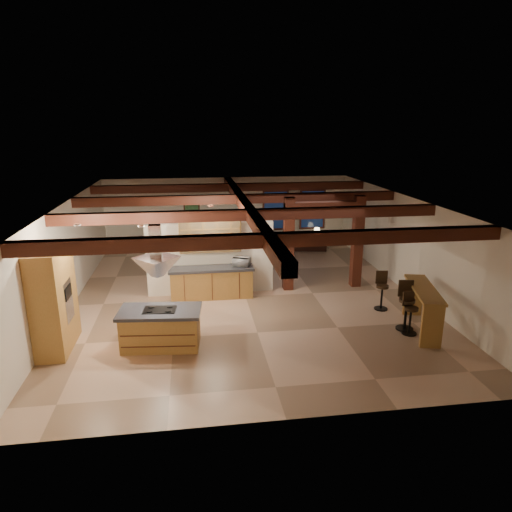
# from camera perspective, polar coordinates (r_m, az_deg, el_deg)

# --- Properties ---
(ground) EXTENTS (12.00, 12.00, 0.00)m
(ground) POSITION_cam_1_polar(r_m,az_deg,el_deg) (13.78, -1.32, -5.11)
(ground) COLOR tan
(ground) RESTS_ON ground
(room_walls) EXTENTS (12.00, 12.00, 12.00)m
(room_walls) POSITION_cam_1_polar(r_m,az_deg,el_deg) (13.23, -1.37, 2.10)
(room_walls) COLOR silver
(room_walls) RESTS_ON ground
(ceiling_beams) EXTENTS (10.00, 12.00, 0.28)m
(ceiling_beams) POSITION_cam_1_polar(r_m,az_deg,el_deg) (13.03, -1.39, 6.28)
(ceiling_beams) COLOR #3D180F
(ceiling_beams) RESTS_ON room_walls
(timber_posts) EXTENTS (2.50, 0.30, 2.90)m
(timber_posts) POSITION_cam_1_polar(r_m,az_deg,el_deg) (14.21, 8.46, 2.84)
(timber_posts) COLOR #3D180F
(timber_posts) RESTS_ON ground
(partition_wall) EXTENTS (3.80, 0.18, 2.20)m
(partition_wall) POSITION_cam_1_polar(r_m,az_deg,el_deg) (13.82, -5.71, -0.29)
(partition_wall) COLOR silver
(partition_wall) RESTS_ON ground
(pantry_cabinet) EXTENTS (0.67, 1.60, 2.40)m
(pantry_cabinet) POSITION_cam_1_polar(r_m,az_deg,el_deg) (11.29, -23.95, -4.96)
(pantry_cabinet) COLOR #A06E33
(pantry_cabinet) RESTS_ON ground
(back_counter) EXTENTS (2.50, 0.66, 0.94)m
(back_counter) POSITION_cam_1_polar(r_m,az_deg,el_deg) (13.64, -5.57, -3.27)
(back_counter) COLOR #A06E33
(back_counter) RESTS_ON ground
(upper_display_cabinet) EXTENTS (1.80, 0.36, 0.95)m
(upper_display_cabinet) POSITION_cam_1_polar(r_m,az_deg,el_deg) (13.44, -5.77, 2.55)
(upper_display_cabinet) COLOR #A06E33
(upper_display_cabinet) RESTS_ON partition_wall
(range_hood) EXTENTS (1.10, 1.10, 1.40)m
(range_hood) POSITION_cam_1_polar(r_m,az_deg,el_deg) (10.42, -12.23, -2.20)
(range_hood) COLOR silver
(range_hood) RESTS_ON room_walls
(back_windows) EXTENTS (2.70, 0.07, 1.70)m
(back_windows) POSITION_cam_1_polar(r_m,az_deg,el_deg) (19.49, 4.78, 5.78)
(back_windows) COLOR #3D180F
(back_windows) RESTS_ON room_walls
(framed_art) EXTENTS (0.65, 0.05, 0.85)m
(framed_art) POSITION_cam_1_polar(r_m,az_deg,el_deg) (18.97, -8.05, 6.01)
(framed_art) COLOR #3D180F
(framed_art) RESTS_ON room_walls
(recessed_cans) EXTENTS (3.16, 2.46, 0.03)m
(recessed_cans) POSITION_cam_1_polar(r_m,az_deg,el_deg) (11.07, -13.36, 4.64)
(recessed_cans) COLOR silver
(recessed_cans) RESTS_ON room_walls
(kitchen_island) EXTENTS (1.95, 1.17, 0.93)m
(kitchen_island) POSITION_cam_1_polar(r_m,az_deg,el_deg) (10.90, -11.82, -8.78)
(kitchen_island) COLOR #A06E33
(kitchen_island) RESTS_ON ground
(dining_table) EXTENTS (1.73, 0.99, 0.60)m
(dining_table) POSITION_cam_1_polar(r_m,az_deg,el_deg) (16.06, -4.07, -0.88)
(dining_table) COLOR #391D0E
(dining_table) RESTS_ON ground
(sofa) EXTENTS (2.40, 1.30, 0.67)m
(sofa) POSITION_cam_1_polar(r_m,az_deg,el_deg) (18.97, 5.31, 1.87)
(sofa) COLOR black
(sofa) RESTS_ON ground
(microwave) EXTENTS (0.57, 0.49, 0.27)m
(microwave) POSITION_cam_1_polar(r_m,az_deg,el_deg) (13.52, -1.82, -0.72)
(microwave) COLOR #BBBABF
(microwave) RESTS_ON back_counter
(bar_counter) EXTENTS (1.04, 2.20, 1.12)m
(bar_counter) POSITION_cam_1_polar(r_m,az_deg,el_deg) (12.11, 20.12, -5.40)
(bar_counter) COLOR #A06E33
(bar_counter) RESTS_ON ground
(side_table) EXTENTS (0.47, 0.47, 0.50)m
(side_table) POSITION_cam_1_polar(r_m,az_deg,el_deg) (19.44, 7.58, 1.90)
(side_table) COLOR #3D180F
(side_table) RESTS_ON ground
(table_lamp) EXTENTS (0.27, 0.27, 0.31)m
(table_lamp) POSITION_cam_1_polar(r_m,az_deg,el_deg) (19.33, 7.63, 3.26)
(table_lamp) COLOR black
(table_lamp) RESTS_ON side_table
(bar_stool_a) EXTENTS (0.37, 0.38, 1.06)m
(bar_stool_a) POSITION_cam_1_polar(r_m,az_deg,el_deg) (11.89, 18.68, -6.76)
(bar_stool_a) COLOR black
(bar_stool_a) RESTS_ON ground
(bar_stool_b) EXTENTS (0.44, 0.45, 1.25)m
(bar_stool_b) POSITION_cam_1_polar(r_m,az_deg,el_deg) (12.08, 18.24, -5.87)
(bar_stool_b) COLOR black
(bar_stool_b) RESTS_ON ground
(bar_stool_c) EXTENTS (0.38, 0.39, 1.08)m
(bar_stool_c) POSITION_cam_1_polar(r_m,az_deg,el_deg) (13.19, 15.45, -4.16)
(bar_stool_c) COLOR black
(bar_stool_c) RESTS_ON ground
(dining_chairs) EXTENTS (1.89, 1.89, 1.06)m
(dining_chairs) POSITION_cam_1_polar(r_m,az_deg,el_deg) (15.99, -4.09, -0.05)
(dining_chairs) COLOR #3D180F
(dining_chairs) RESTS_ON ground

